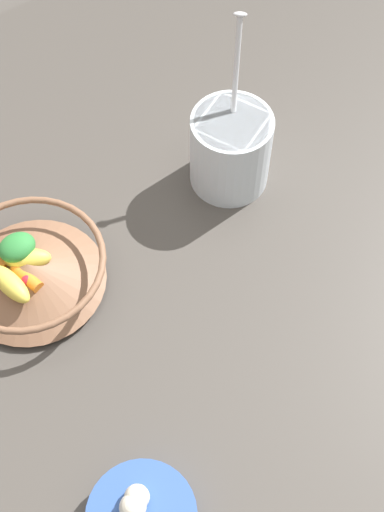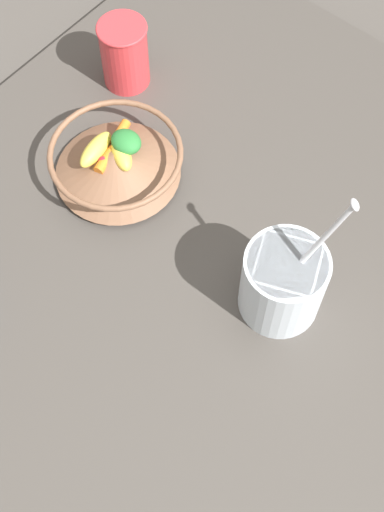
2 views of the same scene
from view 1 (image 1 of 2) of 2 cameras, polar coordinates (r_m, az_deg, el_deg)
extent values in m
plane|color=#4C4742|center=(1.14, 1.42, 3.04)|extent=(6.00, 6.00, 0.00)
cube|color=#47423D|center=(1.13, 1.43, 3.50)|extent=(1.18, 1.18, 0.03)
cylinder|color=brown|center=(1.06, -12.51, -2.03)|extent=(0.12, 0.12, 0.01)
cone|color=brown|center=(1.03, -12.82, -1.20)|extent=(0.21, 0.21, 0.05)
torus|color=brown|center=(1.01, -13.10, -0.46)|extent=(0.22, 0.22, 0.01)
ellipsoid|color=#EFD64C|center=(1.03, -13.01, -0.23)|extent=(0.07, 0.06, 0.03)
ellipsoid|color=#EFD64C|center=(1.01, -14.37, -2.16)|extent=(0.04, 0.08, 0.03)
cylinder|color=orange|center=(1.02, -13.09, -1.68)|extent=(0.03, 0.05, 0.02)
sphere|color=red|center=(1.03, -14.57, -1.58)|extent=(0.01, 0.01, 0.01)
sphere|color=red|center=(1.01, -13.02, -1.88)|extent=(0.02, 0.02, 0.02)
sphere|color=red|center=(1.03, -12.88, -0.87)|extent=(0.02, 0.02, 0.02)
ellipsoid|color=#2D7F38|center=(1.02, -13.83, 0.69)|extent=(0.06, 0.05, 0.03)
cylinder|color=silver|center=(1.10, 3.09, 8.43)|extent=(0.12, 0.12, 0.13)
cylinder|color=white|center=(1.06, 3.23, 10.30)|extent=(0.11, 0.11, 0.02)
cylinder|color=silver|center=(1.04, 3.47, 13.47)|extent=(0.06, 0.06, 0.20)
ellipsoid|color=silver|center=(1.00, 3.88, 18.73)|extent=(0.02, 0.02, 0.01)
sphere|color=silver|center=(0.88, -4.76, -19.38)|extent=(0.03, 0.03, 0.03)
sphere|color=silver|center=(0.88, -4.44, -18.69)|extent=(0.03, 0.03, 0.03)
camera|label=2|loc=(0.67, 70.76, 42.34)|focal=50.00mm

